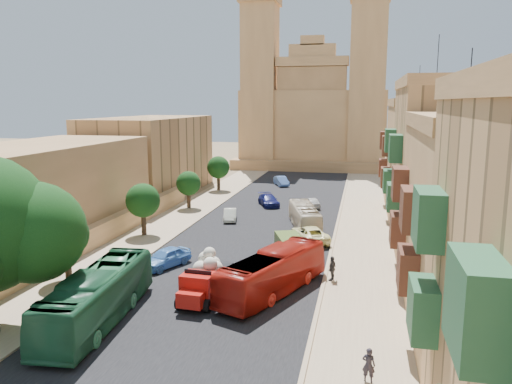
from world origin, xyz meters
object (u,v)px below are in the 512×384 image
at_px(red_truck, 205,278).
at_px(church, 315,115).
at_px(street_tree_d, 218,168).
at_px(car_white_a, 230,215).
at_px(street_tree_c, 188,184).
at_px(pedestrian_a, 369,365).
at_px(bus_green_north, 98,297).
at_px(olive_pickup, 290,248).
at_px(bus_cream_east, 305,216).
at_px(street_tree_a, 66,235).
at_px(car_cream, 310,234).
at_px(car_white_b, 312,202).
at_px(car_dkblue, 269,200).
at_px(bus_red_east, 273,272).
at_px(car_blue_b, 281,181).
at_px(street_tree_b, 143,201).
at_px(pedestrian_c, 332,268).
at_px(car_blue_a, 166,258).

bearing_deg(red_truck, church, 90.07).
bearing_deg(street_tree_d, car_white_a, -69.89).
height_order(street_tree_c, pedestrian_a, street_tree_c).
height_order(bus_green_north, pedestrian_a, bus_green_north).
distance_m(red_truck, olive_pickup, 9.96).
bearing_deg(street_tree_d, bus_cream_east, -52.90).
relative_size(red_truck, car_white_a, 1.49).
bearing_deg(street_tree_c, street_tree_a, -90.00).
height_order(car_cream, car_white_b, car_cream).
relative_size(street_tree_d, car_cream, 0.94).
height_order(car_cream, pedestrian_a, pedestrian_a).
height_order(bus_cream_east, car_dkblue, bus_cream_east).
distance_m(street_tree_a, olive_pickup, 16.29).
relative_size(street_tree_c, olive_pickup, 0.96).
distance_m(red_truck, car_white_a, 20.64).
height_order(bus_red_east, car_blue_b, bus_red_east).
bearing_deg(street_tree_a, car_blue_b, 79.42).
height_order(car_white_a, car_blue_b, car_blue_b).
bearing_deg(car_white_a, street_tree_d, 96.74).
height_order(street_tree_b, pedestrian_c, street_tree_b).
height_order(street_tree_a, street_tree_b, street_tree_b).
bearing_deg(car_white_a, olive_pickup, -68.26).
bearing_deg(street_tree_c, bus_cream_east, -24.95).
height_order(street_tree_c, pedestrian_c, street_tree_c).
height_order(street_tree_d, car_cream, street_tree_d).
bearing_deg(red_truck, car_dkblue, 92.87).
bearing_deg(car_white_a, church, 72.03).
bearing_deg(street_tree_d, car_blue_b, 36.15).
bearing_deg(street_tree_b, street_tree_c, 90.00).
height_order(church, pedestrian_c, church).
relative_size(bus_red_east, car_white_b, 2.77).
xyz_separation_m(bus_red_east, car_cream, (1.00, 12.31, -0.68)).
distance_m(bus_green_north, car_dkblue, 32.96).
xyz_separation_m(car_white_a, car_white_b, (7.54, 8.11, 0.02)).
bearing_deg(bus_green_north, car_dkblue, 79.37).
distance_m(street_tree_b, street_tree_d, 24.00).
distance_m(bus_green_north, pedestrian_a, 14.72).
bearing_deg(bus_green_north, car_blue_a, 85.09).
height_order(car_blue_a, car_white_a, car_blue_a).
distance_m(street_tree_c, pedestrian_c, 26.93).
bearing_deg(car_cream, car_blue_b, -100.67).
xyz_separation_m(church, bus_green_north, (-4.59, -72.23, -8.03)).
height_order(church, street_tree_d, church).
xyz_separation_m(street_tree_b, pedestrian_a, (19.82, -20.57, -2.39)).
distance_m(bus_red_east, pedestrian_c, 4.67).
bearing_deg(bus_cream_east, car_blue_b, -91.45).
bearing_deg(street_tree_a, pedestrian_c, 11.70).
xyz_separation_m(car_dkblue, car_blue_b, (-0.88, 14.51, 0.01)).
bearing_deg(red_truck, bus_red_east, 23.70).
bearing_deg(bus_cream_east, street_tree_a, 35.47).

